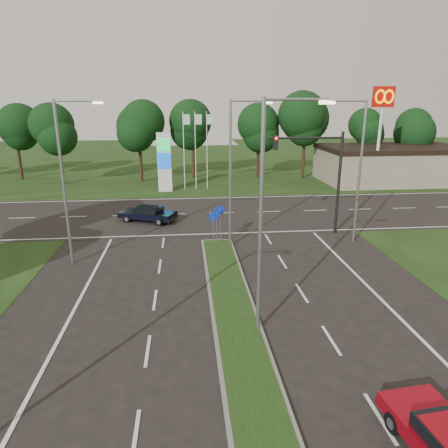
{
  "coord_description": "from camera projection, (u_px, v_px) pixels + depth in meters",
  "views": [
    {
      "loc": [
        -1.94,
        -7.97,
        8.77
      ],
      "look_at": [
        0.18,
        13.61,
        2.2
      ],
      "focal_mm": 32.0,
      "sensor_mm": 36.0,
      "label": 1
    }
  ],
  "objects": [
    {
      "name": "navy_sedan",
      "position": [
        148.0,
        214.0,
        30.7
      ],
      "size": [
        4.59,
        3.29,
        1.17
      ],
      "rotation": [
        0.0,
        0.0,
        1.16
      ],
      "color": "black",
      "rests_on": "ground"
    },
    {
      "name": "median_kerb",
      "position": [
        245.0,
        360.0,
        14.11
      ],
      "size": [
        2.0,
        26.0,
        0.12
      ],
      "primitive_type": "cube",
      "color": "slate",
      "rests_on": "ground"
    },
    {
      "name": "gas_pylon",
      "position": [
        166.0,
        161.0,
        40.51
      ],
      "size": [
        5.8,
        1.26,
        8.0
      ],
      "color": "silver",
      "rests_on": "ground"
    },
    {
      "name": "streetlight_median_far",
      "position": [
        234.0,
        167.0,
        24.17
      ],
      "size": [
        2.53,
        0.22,
        9.0
      ],
      "color": "gray",
      "rests_on": "ground"
    },
    {
      "name": "mcdonalds_sign",
      "position": [
        382.0,
        111.0,
        40.13
      ],
      "size": [
        2.2,
        0.47,
        10.4
      ],
      "color": "silver",
      "rests_on": "ground"
    },
    {
      "name": "streetlight_left_far",
      "position": [
        66.0,
        175.0,
        21.4
      ],
      "size": [
        2.53,
        0.22,
        9.0
      ],
      "color": "gray",
      "rests_on": "ground"
    },
    {
      "name": "median_signs",
      "position": [
        217.0,
        219.0,
        25.44
      ],
      "size": [
        1.16,
        1.76,
        2.38
      ],
      "color": "gray",
      "rests_on": "ground"
    },
    {
      "name": "verge_far",
      "position": [
        197.0,
        162.0,
        62.7
      ],
      "size": [
        160.0,
        50.0,
        0.02
      ],
      "primitive_type": "cube",
      "color": "black",
      "rests_on": "ground"
    },
    {
      "name": "streetlight_right_far",
      "position": [
        357.0,
        165.0,
        24.9
      ],
      "size": [
        2.53,
        0.22,
        9.0
      ],
      "rotation": [
        0.0,
        0.0,
        3.14
      ],
      "color": "gray",
      "rests_on": "ground"
    },
    {
      "name": "streetlight_median_near",
      "position": [
        266.0,
        208.0,
        14.65
      ],
      "size": [
        2.53,
        0.22,
        9.0
      ],
      "color": "gray",
      "rests_on": "ground"
    },
    {
      "name": "cross_road",
      "position": [
        210.0,
        213.0,
        33.17
      ],
      "size": [
        160.0,
        12.0,
        0.02
      ],
      "primitive_type": "cube",
      "color": "black",
      "rests_on": "ground"
    },
    {
      "name": "commercial_building",
      "position": [
        393.0,
        164.0,
        46.08
      ],
      "size": [
        16.0,
        9.0,
        4.0
      ],
      "primitive_type": "cube",
      "color": "gray",
      "rests_on": "ground"
    },
    {
      "name": "treeline_far",
      "position": [
        201.0,
        121.0,
        46.38
      ],
      "size": [
        6.0,
        6.0,
        9.9
      ],
      "color": "black",
      "rests_on": "ground"
    },
    {
      "name": "traffic_signal",
      "position": [
        321.0,
        167.0,
        26.78
      ],
      "size": [
        5.1,
        0.42,
        7.0
      ],
      "color": "black",
      "rests_on": "ground"
    }
  ]
}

